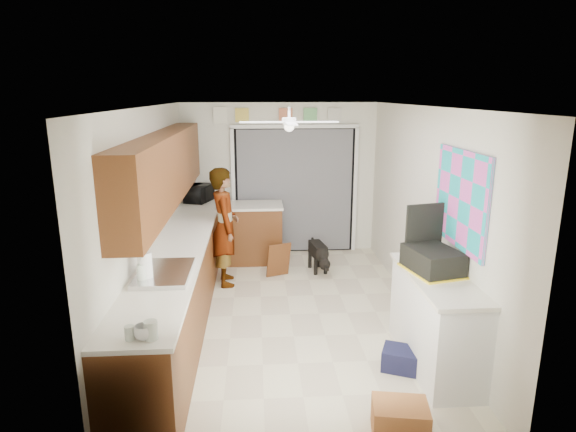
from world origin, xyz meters
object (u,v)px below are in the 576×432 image
object	(u,v)px
man	(225,227)
paper_towel_roll	(145,267)
soap_bottle	(142,270)
cardboard_box	(400,420)
microwave	(199,193)
dog	(318,255)
navy_crate	(400,359)
suitcase	(433,260)
cup	(143,332)

from	to	relation	value
man	paper_towel_roll	bearing A→B (deg)	156.71
soap_bottle	cardboard_box	distance (m)	2.57
paper_towel_roll	cardboard_box	size ratio (longest dim) A/B	0.66
microwave	dog	world-z (taller)	microwave
paper_towel_roll	navy_crate	size ratio (longest dim) A/B	0.83
microwave	paper_towel_roll	distance (m)	3.40
dog	navy_crate	bearing A→B (deg)	-89.93
suitcase	soap_bottle	bearing A→B (deg)	169.02
paper_towel_roll	cup	bearing A→B (deg)	-78.70
navy_crate	microwave	bearing A→B (deg)	123.35
cardboard_box	dog	world-z (taller)	dog
microwave	man	size ratio (longest dim) A/B	0.29
soap_bottle	cardboard_box	world-z (taller)	soap_bottle
microwave	cardboard_box	distance (m)	4.98
microwave	dog	bearing A→B (deg)	-93.77
soap_bottle	dog	world-z (taller)	soap_bottle
soap_bottle	microwave	bearing A→B (deg)	87.69
microwave	dog	distance (m)	2.16
soap_bottle	cup	xyz separation A→B (m)	(0.24, -1.06, -0.07)
soap_bottle	dog	bearing A→B (deg)	53.44
cup	suitcase	size ratio (longest dim) A/B	0.25
soap_bottle	navy_crate	xyz separation A→B (m)	(2.45, -0.07, -0.96)
man	cup	bearing A→B (deg)	165.19
microwave	dog	size ratio (longest dim) A/B	0.78
microwave	paper_towel_roll	xyz separation A→B (m)	(-0.12, -3.40, 0.01)
cup	navy_crate	size ratio (longest dim) A/B	0.40
cup	man	distance (m)	3.35
cup	dog	xyz separation A→B (m)	(1.74, 3.73, -0.75)
suitcase	man	xyz separation A→B (m)	(-2.16, 2.16, -0.22)
navy_crate	man	distance (m)	3.07
paper_towel_roll	soap_bottle	bearing A→B (deg)	-119.03
navy_crate	dog	world-z (taller)	dog
cup	dog	world-z (taller)	cup
suitcase	dog	size ratio (longest dim) A/B	0.88
microwave	soap_bottle	xyz separation A→B (m)	(-0.14, -3.44, -0.01)
paper_towel_roll	dog	distance (m)	3.38
cup	cardboard_box	world-z (taller)	cup
soap_bottle	dog	xyz separation A→B (m)	(1.98, 2.67, -0.82)
navy_crate	man	xyz separation A→B (m)	(-1.84, 2.34, 0.73)
man	soap_bottle	bearing A→B (deg)	156.42
suitcase	cardboard_box	size ratio (longest dim) A/B	1.27
soap_bottle	suitcase	bearing A→B (deg)	2.35
navy_crate	man	bearing A→B (deg)	128.16
cup	dog	size ratio (longest dim) A/B	0.22
suitcase	navy_crate	xyz separation A→B (m)	(-0.32, -0.19, -0.95)
cardboard_box	dog	xyz separation A→B (m)	(-0.19, 3.68, 0.11)
soap_bottle	suitcase	distance (m)	2.78
suitcase	microwave	bearing A→B (deg)	115.03
soap_bottle	man	size ratio (longest dim) A/B	0.15
suitcase	man	size ratio (longest dim) A/B	0.33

